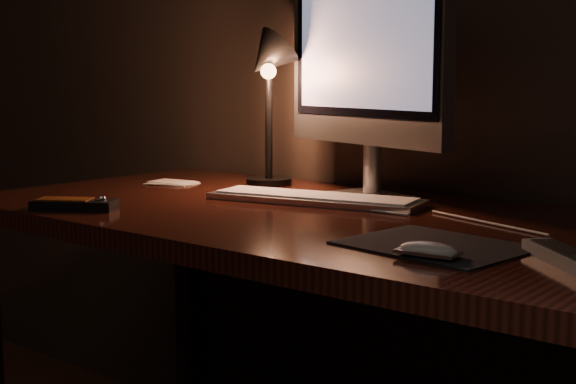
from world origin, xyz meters
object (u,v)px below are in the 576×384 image
Objects in this scene: monitor at (366,53)px; keyboard at (315,198)px; desk at (357,272)px; desk_lamp at (268,80)px; mouse at (428,253)px; tv_remote at (565,257)px; media_remote at (74,204)px.

monitor reaches higher than keyboard.
desk is 3.00× the size of monitor.
monitor is at bearing 58.93° from keyboard.
desk_lamp is at bearing 158.20° from desk.
desk_lamp is at bearing -162.02° from monitor.
keyboard is at bearing 138.69° from mouse.
desk is 0.47m from mouse.
keyboard is at bearing -28.23° from desk_lamp.
mouse is at bearing -47.53° from keyboard.
desk is 0.56m from tv_remote.
mouse is (0.45, -0.32, -0.00)m from keyboard.
desk_lamp is at bearing 49.14° from media_remote.
media_remote is at bearing -128.19° from tv_remote.
monitor is 0.68m from mouse.
tv_remote is at bearing -13.70° from monitor.
media_remote reaches higher than keyboard.
monitor is 0.74m from tv_remote.
media_remote is (-0.77, -0.06, 0.00)m from mouse.
monitor is at bearing 119.33° from desk.
monitor reaches higher than tv_remote.
mouse is 0.54× the size of tv_remote.
monitor is 3.08× the size of media_remote.
monitor reaches higher than desk_lamp.
keyboard and mouse have the same top height.
desk is 9.58× the size of tv_remote.
monitor is 1.15× the size of keyboard.
keyboard is at bearing 170.38° from desk.
mouse is at bearing -42.85° from desk.
monitor is 1.40× the size of desk_lamp.
keyboard is at bearing -91.37° from monitor.
desk_lamp reaches higher than desk.
tv_remote is (0.94, 0.15, -0.00)m from media_remote.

